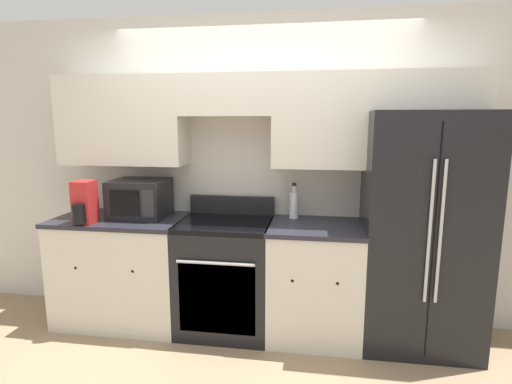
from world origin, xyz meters
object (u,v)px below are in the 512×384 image
at_px(oven_range, 226,275).
at_px(refrigerator, 420,231).
at_px(bottle, 294,204).
at_px(microwave, 140,198).

bearing_deg(oven_range, refrigerator, 1.71).
xyz_separation_m(oven_range, bottle, (0.54, 0.20, 0.57)).
bearing_deg(oven_range, bottle, 20.64).
height_order(refrigerator, microwave, refrigerator).
xyz_separation_m(refrigerator, bottle, (-0.98, 0.16, 0.14)).
bearing_deg(microwave, bottle, 6.56).
relative_size(oven_range, refrigerator, 0.60).
bearing_deg(refrigerator, bottle, 170.72).
height_order(refrigerator, bottle, refrigerator).
bearing_deg(refrigerator, oven_range, -178.29).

